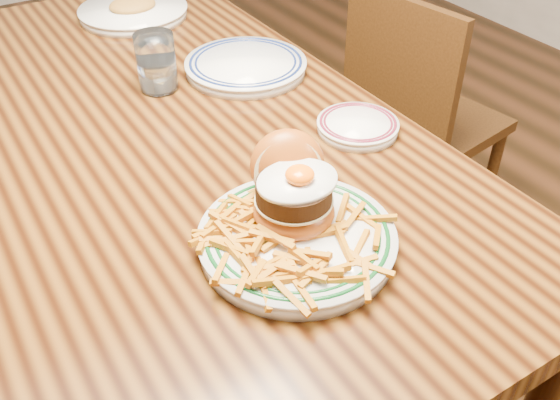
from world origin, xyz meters
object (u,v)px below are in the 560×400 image
chair_right (416,116)px  table (169,158)px  side_plate (358,125)px  main_plate (295,220)px

chair_right → table: bearing=-0.1°
table → side_plate: 0.40m
main_plate → side_plate: size_ratio=2.01×
table → chair_right: chair_right is taller
main_plate → chair_right: bearing=59.6°
chair_right → main_plate: size_ratio=2.58×
table → side_plate: (0.31, -0.24, 0.10)m
table → side_plate: size_ratio=10.05×
table → main_plate: main_plate is taller
table → side_plate: side_plate is taller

